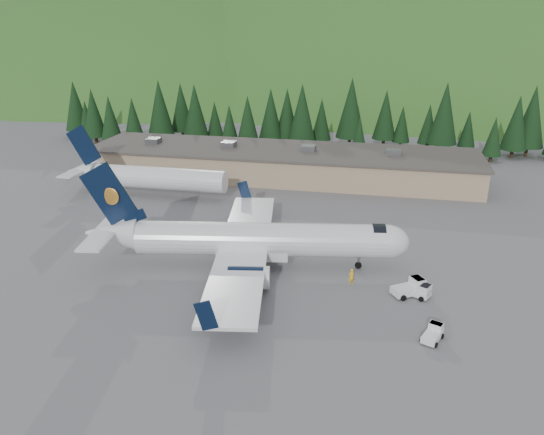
{
  "coord_description": "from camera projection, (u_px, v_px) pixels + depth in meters",
  "views": [
    {
      "loc": [
        12.95,
        -55.29,
        27.66
      ],
      "look_at": [
        0.0,
        6.0,
        4.0
      ],
      "focal_mm": 35.0,
      "sensor_mm": 36.0,
      "label": 1
    }
  ],
  "objects": [
    {
      "name": "ramp_worker",
      "position": [
        351.0,
        277.0,
        58.34
      ],
      "size": [
        0.82,
        0.75,
        1.88
      ],
      "primitive_type": "imported",
      "rotation": [
        0.0,
        0.0,
        3.73
      ],
      "color": "yellow",
      "rests_on": "ground"
    },
    {
      "name": "second_airliner",
      "position": [
        143.0,
        176.0,
        86.67
      ],
      "size": [
        27.5,
        11.0,
        10.05
      ],
      "color": "white",
      "rests_on": "ground"
    },
    {
      "name": "terminal_building",
      "position": [
        281.0,
        163.0,
        97.71
      ],
      "size": [
        71.0,
        17.0,
        6.1
      ],
      "color": "tan",
      "rests_on": "ground"
    },
    {
      "name": "baggage_tug_a",
      "position": [
        410.0,
        287.0,
        56.27
      ],
      "size": [
        3.78,
        3.33,
        1.82
      ],
      "rotation": [
        0.0,
        0.0,
        0.59
      ],
      "color": "white",
      "rests_on": "ground"
    },
    {
      "name": "tree_line",
      "position": [
        292.0,
        115.0,
        117.83
      ],
      "size": [
        112.21,
        17.37,
        14.2
      ],
      "color": "black",
      "rests_on": "ground"
    },
    {
      "name": "airliner",
      "position": [
        252.0,
        240.0,
        61.75
      ],
      "size": [
        37.89,
        35.73,
        12.59
      ],
      "rotation": [
        0.0,
        0.0,
        0.16
      ],
      "color": "white",
      "rests_on": "ground"
    },
    {
      "name": "baggage_tug_b",
      "position": [
        419.0,
        291.0,
        55.87
      ],
      "size": [
        3.27,
        2.7,
        1.56
      ],
      "rotation": [
        0.0,
        0.0,
        -0.46
      ],
      "color": "white",
      "rests_on": "ground"
    },
    {
      "name": "ground",
      "position": [
        262.0,
        266.0,
        62.89
      ],
      "size": [
        600.0,
        600.0,
        0.0
      ],
      "primitive_type": "plane",
      "color": "slate"
    },
    {
      "name": "hills",
      "position": [
        455.0,
        248.0,
        271.65
      ],
      "size": [
        614.0,
        330.0,
        300.0
      ],
      "color": "#225A1D",
      "rests_on": "ground"
    },
    {
      "name": "baggage_tug_c",
      "position": [
        433.0,
        333.0,
        48.45
      ],
      "size": [
        2.31,
        2.89,
        1.38
      ],
      "rotation": [
        0.0,
        0.0,
        1.16
      ],
      "color": "white",
      "rests_on": "ground"
    }
  ]
}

